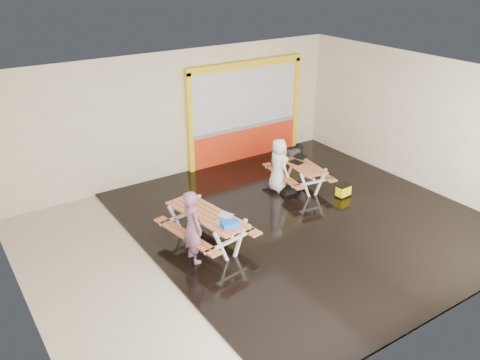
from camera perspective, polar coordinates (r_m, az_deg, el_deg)
room at (r=10.56m, az=2.71°, el=2.00°), size 10.02×8.02×3.52m
deck at (r=12.02m, az=7.38°, el=-4.34°), size 7.50×7.98×0.05m
kiosk at (r=14.88m, az=0.60°, el=7.60°), size 3.88×0.16×3.00m
picnic_table_left at (r=10.62m, az=-3.82°, el=-4.71°), size 1.66×2.20×0.80m
picnic_table_right at (r=13.37m, az=6.74°, el=1.36°), size 1.46×1.97×0.73m
person_left at (r=9.99m, az=-5.47°, el=-5.32°), size 0.38×0.57×1.56m
person_right at (r=12.99m, az=4.43°, el=1.73°), size 0.50×0.72×1.42m
laptop_left at (r=10.17m, az=-1.95°, el=-4.57°), size 0.41×0.40×0.14m
laptop_right at (r=13.30m, az=6.61°, el=2.28°), size 0.44×0.40×0.16m
blue_pouch at (r=10.02m, az=-1.19°, el=-5.04°), size 0.37×0.29×0.10m
toolbox at (r=13.71m, az=6.09°, el=3.13°), size 0.36×0.19×0.21m
backpack at (r=14.21m, az=6.67°, el=3.29°), size 0.29×0.24×0.42m
dark_case at (r=13.11m, az=5.51°, el=-1.19°), size 0.37×0.28×0.14m
fluke_bag at (r=13.10m, az=11.75°, el=-1.22°), size 0.40×0.28×0.33m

